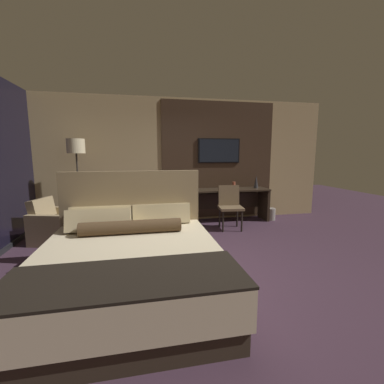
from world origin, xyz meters
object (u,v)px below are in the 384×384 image
at_px(vase_tall, 256,182).
at_px(armchair_by_window, 57,226).
at_px(tv, 219,151).
at_px(waste_bin, 271,214).
at_px(desk, 221,199).
at_px(vase_short, 234,185).
at_px(desk_chair, 230,203).
at_px(floor_lamp, 76,154).
at_px(bed, 131,264).

bearing_deg(vase_tall, armchair_by_window, -170.15).
distance_m(tv, waste_bin, 1.94).
bearing_deg(vase_tall, tv, 164.24).
xyz_separation_m(desk, vase_short, (0.26, -0.12, 0.32)).
height_order(desk, desk_chair, desk_chair).
bearing_deg(tv, vase_tall, -15.76).
relative_size(desk, desk_chair, 2.40).
height_order(desk, armchair_by_window, armchair_by_window).
distance_m(desk_chair, vase_tall, 1.09).
relative_size(vase_tall, vase_short, 1.73).
bearing_deg(desk_chair, vase_short, 67.78).
height_order(desk, tv, tv).
xyz_separation_m(desk_chair, vase_tall, (0.85, 0.58, 0.37)).
bearing_deg(desk, vase_short, -25.38).
xyz_separation_m(armchair_by_window, waste_bin, (4.50, 0.59, -0.13)).
distance_m(armchair_by_window, floor_lamp, 1.44).
bearing_deg(armchair_by_window, bed, -131.77).
distance_m(bed, armchair_by_window, 2.48).
relative_size(armchair_by_window, waste_bin, 3.30).
relative_size(tv, armchair_by_window, 1.09).
relative_size(desk, tv, 2.16).
bearing_deg(vase_tall, floor_lamp, -177.89).
bearing_deg(floor_lamp, waste_bin, 0.18).
bearing_deg(armchair_by_window, desk_chair, -72.46).
height_order(tv, vase_short, tv).
height_order(desk_chair, vase_tall, vase_tall).
bearing_deg(armchair_by_window, desk, -62.43).
bearing_deg(bed, armchair_by_window, 123.21).
bearing_deg(desk_chair, armchair_by_window, -170.90).
relative_size(bed, tv, 2.15).
height_order(armchair_by_window, vase_short, vase_short).
distance_m(tv, vase_short, 0.89).
bearing_deg(waste_bin, floor_lamp, -179.82).
bearing_deg(floor_lamp, desk, 2.99).
xyz_separation_m(bed, floor_lamp, (-1.09, 2.65, 1.21)).
distance_m(bed, desk, 3.43).
relative_size(desk, vase_short, 12.47).
relative_size(bed, desk, 1.00).
bearing_deg(vase_short, floor_lamp, -179.35).
relative_size(bed, waste_bin, 7.71).
xyz_separation_m(desk, floor_lamp, (-3.04, -0.16, 1.03)).
relative_size(desk, floor_lamp, 1.17).
height_order(vase_tall, waste_bin, vase_tall).
height_order(desk, vase_tall, vase_tall).
height_order(vase_tall, vase_short, vase_tall).
xyz_separation_m(desk_chair, waste_bin, (1.19, 0.45, -0.40)).
bearing_deg(bed, desk, 55.20).
xyz_separation_m(bed, desk_chair, (1.95, 2.22, 0.19)).
distance_m(bed, vase_short, 3.52).
distance_m(vase_tall, vase_short, 0.60).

